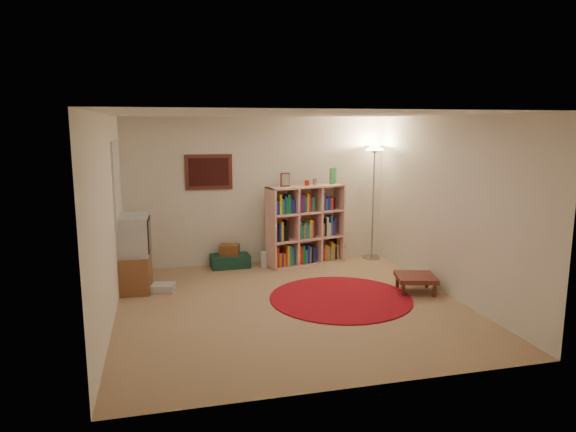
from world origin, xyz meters
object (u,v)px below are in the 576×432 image
(suitcase, at_px, (230,261))
(floor_fan, at_px, (336,248))
(bookshelf, at_px, (304,226))
(tv_stand, at_px, (131,254))
(side_table, at_px, (416,278))
(floor_lamp, at_px, (374,165))

(suitcase, bearing_deg, floor_fan, 0.91)
(bookshelf, xyz_separation_m, tv_stand, (-2.81, -0.75, -0.13))
(floor_fan, relative_size, side_table, 0.59)
(tv_stand, distance_m, side_table, 4.11)
(bookshelf, height_order, tv_stand, bookshelf)
(floor_fan, distance_m, side_table, 2.11)
(bookshelf, relative_size, tv_stand, 1.49)
(tv_stand, relative_size, side_table, 1.66)
(side_table, bearing_deg, tv_stand, 164.45)
(bookshelf, height_order, floor_fan, bookshelf)
(floor_fan, relative_size, tv_stand, 0.35)
(floor_lamp, distance_m, suitcase, 2.99)
(floor_fan, bearing_deg, bookshelf, -166.45)
(floor_fan, xyz_separation_m, suitcase, (-1.91, -0.09, -0.09))
(suitcase, bearing_deg, side_table, -40.92)
(floor_fan, bearing_deg, floor_lamp, -17.03)
(bookshelf, distance_m, floor_lamp, 1.63)
(tv_stand, height_order, side_table, tv_stand)
(floor_fan, height_order, suitcase, floor_fan)
(floor_lamp, xyz_separation_m, side_table, (-0.14, -1.91, -1.46))
(bookshelf, relative_size, suitcase, 2.48)
(bookshelf, xyz_separation_m, side_table, (1.14, -1.85, -0.45))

